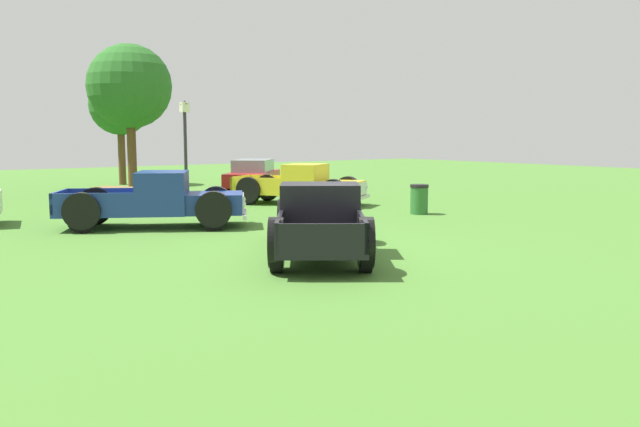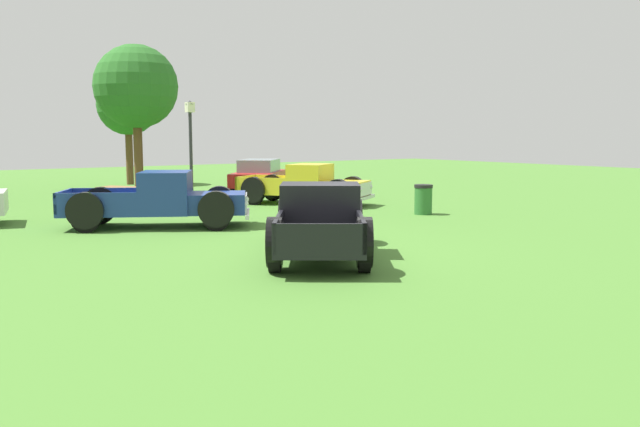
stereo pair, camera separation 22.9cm
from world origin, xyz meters
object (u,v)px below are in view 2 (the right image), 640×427
object	(u,v)px
pickup_truck_foreground	(320,220)
picnic_table	(125,195)
lamp_post_near	(191,150)
oak_tree_center	(128,105)
trash_can	(423,199)
pickup_truck_behind_right	(169,201)
pickup_truck_behind_left	(312,185)
oak_tree_east	(136,87)
sedan_distant_a	(259,175)

from	to	relation	value
pickup_truck_foreground	picnic_table	world-z (taller)	pickup_truck_foreground
lamp_post_near	oak_tree_center	bearing A→B (deg)	83.17
oak_tree_center	trash_can	bearing A→B (deg)	-79.07
lamp_post_near	pickup_truck_behind_right	bearing A→B (deg)	-119.63
pickup_truck_behind_right	picnic_table	size ratio (longest dim) A/B	2.26
pickup_truck_behind_left	trash_can	size ratio (longest dim) A/B	5.21
trash_can	pickup_truck_behind_right	bearing A→B (deg)	166.18
oak_tree_east	trash_can	bearing A→B (deg)	-64.20
lamp_post_near	oak_tree_center	world-z (taller)	oak_tree_center
sedan_distant_a	picnic_table	size ratio (longest dim) A/B	1.89
pickup_truck_foreground	oak_tree_east	world-z (taller)	oak_tree_east
lamp_post_near	sedan_distant_a	bearing A→B (deg)	32.78
pickup_truck_foreground	trash_can	xyz separation A→B (m)	(6.64, 3.75, -0.24)
sedan_distant_a	oak_tree_east	distance (m)	6.38
pickup_truck_foreground	pickup_truck_behind_right	bearing A→B (deg)	101.23
pickup_truck_foreground	sedan_distant_a	distance (m)	15.38
pickup_truck_behind_right	sedan_distant_a	distance (m)	11.23
sedan_distant_a	trash_can	xyz separation A→B (m)	(0.20, -10.21, -0.27)
picnic_table	oak_tree_center	size ratio (longest dim) A/B	0.42
pickup_truck_foreground	oak_tree_center	xyz separation A→B (m)	(3.21, 21.55, 3.29)
picnic_table	oak_tree_center	distance (m)	12.38
sedan_distant_a	oak_tree_east	world-z (taller)	oak_tree_east
pickup_truck_behind_left	picnic_table	size ratio (longest dim) A/B	2.14
sedan_distant_a	pickup_truck_behind_right	bearing A→B (deg)	-132.35
pickup_truck_behind_left	oak_tree_center	size ratio (longest dim) A/B	0.89
pickup_truck_foreground	trash_can	distance (m)	7.63
sedan_distant_a	lamp_post_near	world-z (taller)	lamp_post_near
pickup_truck_foreground	oak_tree_center	distance (m)	22.03
pickup_truck_behind_left	pickup_truck_behind_right	size ratio (longest dim) A/B	0.95
pickup_truck_behind_right	lamp_post_near	world-z (taller)	lamp_post_near
trash_can	oak_tree_east	world-z (taller)	oak_tree_east
sedan_distant_a	picnic_table	world-z (taller)	sedan_distant_a
pickup_truck_behind_left	pickup_truck_foreground	bearing A→B (deg)	-123.21
pickup_truck_behind_right	oak_tree_center	world-z (taller)	oak_tree_center
pickup_truck_behind_left	oak_tree_east	bearing A→B (deg)	121.26
trash_can	oak_tree_center	world-z (taller)	oak_tree_center
pickup_truck_behind_left	lamp_post_near	xyz separation A→B (m)	(-3.38, 2.92, 1.27)
lamp_post_near	oak_tree_east	distance (m)	4.52
picnic_table	oak_tree_center	world-z (taller)	oak_tree_center
pickup_truck_behind_right	trash_can	distance (m)	8.00
pickup_truck_behind_left	oak_tree_center	world-z (taller)	oak_tree_center
trash_can	oak_tree_center	size ratio (longest dim) A/B	0.17
pickup_truck_behind_right	oak_tree_east	bearing A→B (deg)	75.18
picnic_table	pickup_truck_behind_left	bearing A→B (deg)	-19.91
pickup_truck_behind_right	picnic_table	distance (m)	4.73
oak_tree_center	pickup_truck_foreground	bearing A→B (deg)	-98.47
pickup_truck_behind_left	sedan_distant_a	bearing A→B (deg)	79.25
trash_can	oak_tree_east	distance (m)	12.91
pickup_truck_foreground	oak_tree_east	xyz separation A→B (m)	(1.30, 14.81, 3.71)
pickup_truck_behind_right	lamp_post_near	size ratio (longest dim) A/B	1.39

